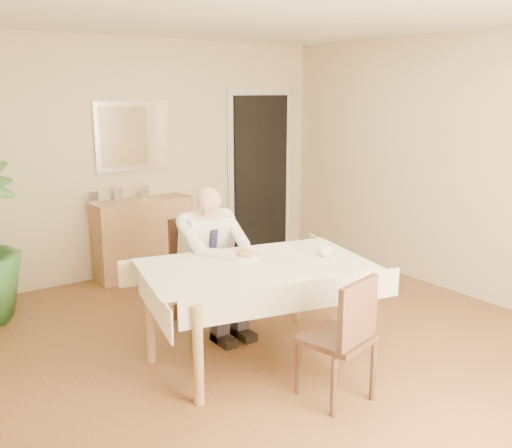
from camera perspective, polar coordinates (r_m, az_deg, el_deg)
room at (r=4.41m, az=2.62°, el=3.57°), size 5.00×5.02×2.60m
doorway at (r=7.33m, az=0.42°, el=5.11°), size 0.96×0.07×2.10m
mirror at (r=6.44m, az=-12.20°, el=8.60°), size 0.86×0.04×0.76m
dining_table at (r=4.37m, az=-0.04°, el=-5.08°), size 1.93×1.38×0.75m
chair_far at (r=5.12m, az=-5.75°, el=-3.95°), size 0.46×0.46×0.94m
chair_near at (r=3.84m, az=8.88°, el=-10.71°), size 0.51×0.51×0.88m
seated_man at (r=4.84m, az=-4.08°, el=-2.99°), size 0.48×0.72×1.24m
plate at (r=4.52m, az=-1.07°, el=-3.19°), size 0.26×0.26×0.02m
food at (r=4.52m, az=-1.07°, el=-2.93°), size 0.14×0.14×0.06m
knife at (r=4.49m, az=-0.21°, el=-3.08°), size 0.01×0.13×0.01m
fork at (r=4.45m, az=-1.06°, el=-3.25°), size 0.01×0.13×0.01m
coffee_mug at (r=4.56m, az=6.94°, el=-2.64°), size 0.15×0.15×0.10m
sideboard at (r=6.49m, az=-11.20°, el=-1.34°), size 1.09×0.39×0.87m
photo_frame_left at (r=6.21m, az=-15.93°, el=2.51°), size 0.10×0.02×0.14m
photo_frame_center at (r=6.37m, az=-13.61°, el=2.92°), size 0.10×0.02×0.14m
photo_frame_right at (r=6.44m, az=-11.07°, el=3.16°), size 0.10×0.02×0.14m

